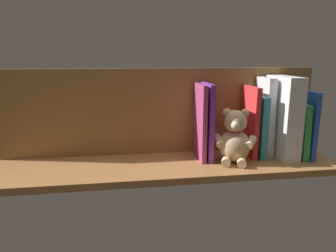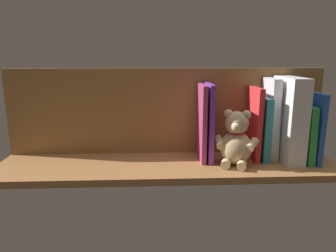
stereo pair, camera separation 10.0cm
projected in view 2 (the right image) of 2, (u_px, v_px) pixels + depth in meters
ground_plane at (168, 166)px, 102.74cm from camera, size 110.16×27.57×2.20cm
shelf_back_panel at (166, 111)px, 110.36cm from camera, size 110.16×1.50×30.03cm
book_0 at (310, 126)px, 103.83cm from camera, size 1.54×17.28×22.79cm
book_1 at (301, 132)px, 104.37cm from camera, size 2.75×16.85×18.78cm
dictionary_thick_white at (289, 119)px, 102.97cm from camera, size 5.89×17.05×27.54cm
book_2 at (270, 118)px, 105.87cm from camera, size 3.33×10.95×27.01cm
book_3 at (262, 128)px, 105.15cm from camera, size 2.24×13.52×20.93cm
book_4 at (254, 123)px, 104.93cm from camera, size 2.02×12.98×24.15cm
teddy_bear at (236, 141)px, 99.29cm from camera, size 13.62×13.53×17.78cm
book_5 at (208, 122)px, 103.70cm from camera, size 1.60×13.74×25.41cm
book_6 at (202, 122)px, 103.75cm from camera, size 1.49×13.47×25.15cm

